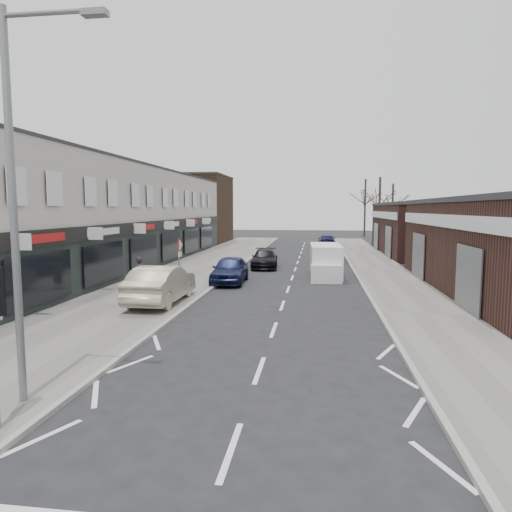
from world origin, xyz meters
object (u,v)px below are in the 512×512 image
(sedan_on_pavement, at_px, (161,284))
(parked_car_right_b, at_px, (329,251))
(parked_car_right_a, at_px, (326,252))
(street_lamp, at_px, (20,187))
(warning_sign, at_px, (180,249))
(parked_car_left_b, at_px, (265,259))
(parked_car_right_c, at_px, (327,241))
(parked_car_left_a, at_px, (230,270))
(white_van, at_px, (326,262))
(pedestrian, at_px, (139,274))

(sedan_on_pavement, xyz_separation_m, parked_car_right_b, (7.66, 18.56, -0.23))
(parked_car_right_a, bearing_deg, street_lamp, 74.46)
(warning_sign, bearing_deg, parked_car_left_b, 74.26)
(parked_car_left_b, bearing_deg, parked_car_right_a, 37.15)
(parked_car_right_b, xyz_separation_m, parked_car_right_c, (0.10, 12.69, -0.05))
(parked_car_left_a, xyz_separation_m, parked_car_right_a, (5.60, 10.68, 0.04))
(white_van, xyz_separation_m, sedan_on_pavement, (-7.21, -9.27, 0.00))
(parked_car_left_b, relative_size, parked_car_right_b, 1.07)
(sedan_on_pavement, height_order, parked_car_right_a, sedan_on_pavement)
(parked_car_left_a, xyz_separation_m, parked_car_right_c, (5.94, 24.97, -0.09))
(warning_sign, height_order, parked_car_left_b, warning_sign)
(street_lamp, relative_size, parked_car_left_b, 1.80)
(parked_car_left_b, height_order, parked_car_right_b, parked_car_right_b)
(warning_sign, xyz_separation_m, parked_car_left_b, (2.96, 10.50, -1.56))
(white_van, distance_m, parked_car_left_b, 5.69)
(warning_sign, xyz_separation_m, parked_car_right_a, (7.36, 14.36, -1.42))
(pedestrian, height_order, parked_car_left_a, pedestrian)
(white_van, height_order, parked_car_right_a, white_van)
(white_van, height_order, pedestrian, white_van)
(parked_car_right_b, bearing_deg, pedestrian, 59.30)
(parked_car_right_a, bearing_deg, pedestrian, 55.23)
(sedan_on_pavement, relative_size, parked_car_left_b, 1.11)
(parked_car_left_a, height_order, parked_car_right_b, parked_car_left_a)
(warning_sign, height_order, pedestrian, warning_sign)
(white_van, xyz_separation_m, parked_car_right_b, (0.44, 9.29, -0.23))
(parked_car_right_b, bearing_deg, street_lamp, 76.76)
(parked_car_right_c, bearing_deg, parked_car_right_a, 88.84)
(warning_sign, relative_size, sedan_on_pavement, 0.54)
(parked_car_left_a, bearing_deg, warning_sign, -116.81)
(street_lamp, xyz_separation_m, pedestrian, (-2.69, 12.73, -3.64))
(warning_sign, bearing_deg, parked_car_right_a, 62.87)
(white_van, xyz_separation_m, parked_car_right_c, (0.54, 21.98, -0.27))
(white_van, height_order, parked_car_left_a, white_van)
(street_lamp, xyz_separation_m, parked_car_right_c, (7.07, 41.45, -3.96))
(street_lamp, distance_m, sedan_on_pavement, 10.87)
(sedan_on_pavement, height_order, parked_car_left_a, sedan_on_pavement)
(street_lamp, relative_size, sedan_on_pavement, 1.61)
(parked_car_left_b, distance_m, parked_car_right_b, 7.18)
(parked_car_left_a, bearing_deg, parked_car_right_a, 61.05)
(warning_sign, height_order, parked_car_right_c, warning_sign)
(white_van, distance_m, pedestrian, 11.43)
(sedan_on_pavement, distance_m, pedestrian, 3.23)
(parked_car_right_b, distance_m, parked_car_right_c, 12.69)
(white_van, relative_size, parked_car_left_b, 1.16)
(white_van, height_order, sedan_on_pavement, white_van)
(parked_car_left_a, relative_size, parked_car_right_c, 0.96)
(street_lamp, relative_size, parked_car_left_a, 1.82)
(warning_sign, relative_size, parked_car_right_b, 0.65)
(parked_car_right_b, bearing_deg, warning_sign, 64.91)
(parked_car_left_b, bearing_deg, pedestrian, -119.57)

